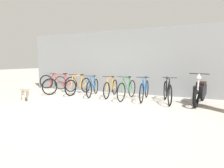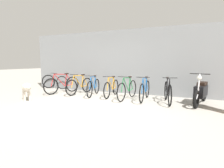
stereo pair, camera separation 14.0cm
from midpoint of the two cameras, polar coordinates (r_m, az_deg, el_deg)
name	(u,v)px [view 1 (the left image)]	position (r m, az deg, el deg)	size (l,w,h in m)	color
ground_plane	(84,108)	(5.48, -9.77, -7.72)	(60.00, 60.00, 0.00)	#9E998E
shop_wall_back	(118,62)	(8.03, 1.57, 7.21)	(9.34, 0.20, 2.82)	slate
bicycle_0	(61,85)	(8.22, -16.79, -0.30)	(0.66, 1.74, 0.93)	black
bicycle_1	(79,86)	(7.83, -11.31, -0.60)	(0.46, 1.68, 0.89)	black
bicycle_2	(93,87)	(7.36, -6.84, -1.04)	(0.49, 1.63, 0.87)	black
bicycle_3	(111,88)	(7.11, -0.90, -1.33)	(0.46, 1.63, 0.85)	black
bicycle_4	(127,90)	(6.62, 4.33, -1.82)	(0.46, 1.67, 0.89)	black
bicycle_5	(144,90)	(6.55, 9.94, -2.01)	(0.46, 1.75, 0.89)	black
bicycle_6	(167,92)	(6.34, 17.03, -2.47)	(0.52, 1.64, 0.91)	black
motorcycle	(200,92)	(6.49, 26.24, -2.27)	(0.64, 1.81, 1.05)	black
stray_dog	(25,88)	(7.01, -27.00, -1.30)	(0.93, 0.72, 0.68)	beige
spare_tire_left	(60,83)	(9.42, -16.91, 0.38)	(0.69, 0.12, 0.69)	black
spare_tire_right	(46,82)	(10.02, -21.03, 0.71)	(0.71, 0.28, 0.73)	black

